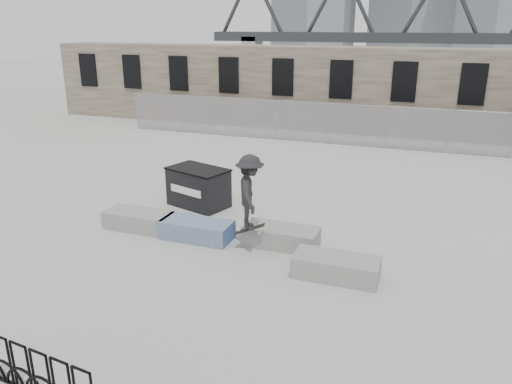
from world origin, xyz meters
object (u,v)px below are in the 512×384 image
Objects in this scene: planter_center_right at (281,236)px; skateboarder at (250,192)px; planter_center_left at (196,229)px; planter_offset at (336,266)px; planter_far_left at (139,219)px; bike_rack at (31,373)px; dumpster at (198,187)px.

planter_center_right is 0.93× the size of skateboarder.
planter_center_left is 1.00× the size of planter_offset.
planter_offset is at bearing -9.13° from planter_far_left.
planter_far_left is at bearing 108.77° from bike_rack.
dumpster reaches higher than planter_far_left.
dumpster is at bearing 147.69° from planter_offset.
planter_offset is 0.64× the size of bike_rack.
bike_rack is at bearing -71.23° from planter_far_left.
dumpster is at bearing 99.29° from bike_rack.
planter_far_left is 2.49m from dumpster.
planter_center_right is at bearing 8.92° from planter_center_left.
skateboarder is at bearing -5.08° from planter_far_left.
planter_far_left and planter_center_right have the same top height.
skateboarder reaches higher than planter_center_right.
planter_offset is 6.18m from dumpster.
skateboarder reaches higher than planter_offset.
planter_center_left is at bearing -2.26° from planter_far_left.
dumpster is (-5.22, 3.30, 0.36)m from planter_offset.
planter_center_right and planter_offset have the same top height.
bike_rack is at bearing -106.33° from planter_center_right.
planter_far_left is 0.91× the size of dumpster.
planter_center_left is 0.91× the size of dumpster.
planter_far_left is at bearing 170.87° from planter_offset.
planter_center_right is at bearing -12.90° from dumpster.
planter_center_left is at bearing -171.08° from planter_center_right.
planter_far_left is 1.00× the size of planter_center_left.
planter_center_left is at bearing -47.57° from dumpster.
planter_center_left is 1.00× the size of planter_center_right.
planter_far_left is at bearing -176.03° from planter_center_right.
planter_offset is (1.75, -1.26, 0.00)m from planter_center_right.
skateboarder is (-2.41, 0.64, 1.35)m from planter_offset.
dumpster is 1.03× the size of skateboarder.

